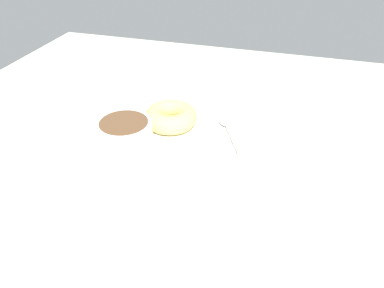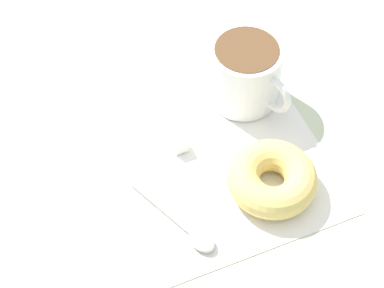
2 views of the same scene
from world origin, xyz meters
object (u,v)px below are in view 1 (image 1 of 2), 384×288
object	(u,v)px
spoon	(227,127)
sugar_cube	(196,154)
coffee_cup	(126,143)
donut	(171,117)

from	to	relation	value
spoon	sugar_cube	bearing A→B (deg)	74.29
coffee_cup	sugar_cube	xyz separation A→B (cm)	(-11.24, -5.11, -3.67)
sugar_cube	donut	bearing A→B (deg)	-49.42
coffee_cup	sugar_cube	size ratio (longest dim) A/B	7.07
coffee_cup	sugar_cube	world-z (taller)	coffee_cup
donut	sugar_cube	size ratio (longest dim) A/B	6.23
spoon	sugar_cube	size ratio (longest dim) A/B	7.43
coffee_cup	spoon	world-z (taller)	coffee_cup
donut	spoon	world-z (taller)	donut
donut	spoon	size ratio (longest dim) A/B	0.84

